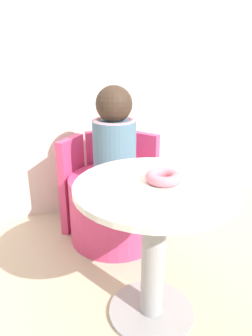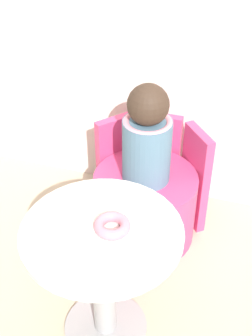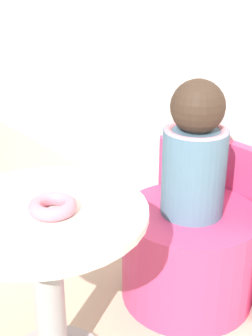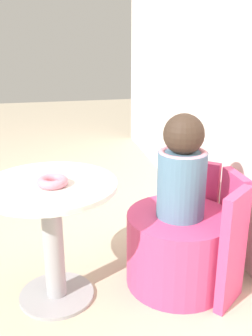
{
  "view_description": "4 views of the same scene",
  "coord_description": "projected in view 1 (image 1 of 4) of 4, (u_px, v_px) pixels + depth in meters",
  "views": [
    {
      "loc": [
        -0.39,
        -1.06,
        1.15
      ],
      "look_at": [
        0.0,
        0.32,
        0.6
      ],
      "focal_mm": 35.0,
      "sensor_mm": 36.0,
      "label": 1
    },
    {
      "loc": [
        0.52,
        -1.19,
        1.92
      ],
      "look_at": [
        0.02,
        0.39,
        0.66
      ],
      "focal_mm": 50.0,
      "sensor_mm": 36.0,
      "label": 2
    },
    {
      "loc": [
        1.16,
        -0.55,
        1.31
      ],
      "look_at": [
        0.04,
        0.34,
        0.68
      ],
      "focal_mm": 50.0,
      "sensor_mm": 36.0,
      "label": 3
    },
    {
      "loc": [
        1.79,
        0.02,
        1.31
      ],
      "look_at": [
        -0.01,
        0.4,
        0.67
      ],
      "focal_mm": 42.0,
      "sensor_mm": 36.0,
      "label": 4
    }
  ],
  "objects": [
    {
      "name": "round_table",
      "position": [
        154.0,
        229.0,
        1.33
      ],
      "size": [
        0.64,
        0.64,
        0.64
      ],
      "color": "#99999E",
      "rests_on": "ground_plane"
    },
    {
      "name": "booth_backrest",
      "position": [
        107.0,
        178.0,
        2.18
      ],
      "size": [
        0.65,
        0.24,
        0.61
      ],
      "color": "#D13D70",
      "rests_on": "ground_plane"
    },
    {
      "name": "ground_plane",
      "position": [
        145.0,
        318.0,
        1.46
      ],
      "size": [
        12.0,
        12.0,
        0.0
      ],
      "primitive_type": "plane",
      "color": "#B7A88E"
    },
    {
      "name": "child_figure",
      "position": [
        114.0,
        136.0,
        1.85
      ],
      "size": [
        0.25,
        0.25,
        0.54
      ],
      "color": "slate",
      "rests_on": "tub_chair"
    },
    {
      "name": "back_wall",
      "position": [
        90.0,
        34.0,
        2.05
      ],
      "size": [
        6.0,
        0.06,
        2.4
      ],
      "color": "silver",
      "rests_on": "ground_plane"
    },
    {
      "name": "tub_chair",
      "position": [
        115.0,
        208.0,
        2.01
      ],
      "size": [
        0.56,
        0.56,
        0.4
      ],
      "color": "#D13D70",
      "rests_on": "ground_plane"
    },
    {
      "name": "donut",
      "position": [
        164.0,
        177.0,
        1.28
      ],
      "size": [
        0.14,
        0.14,
        0.04
      ],
      "color": "pink",
      "rests_on": "round_table"
    }
  ]
}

